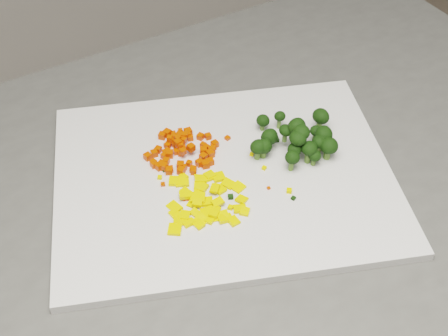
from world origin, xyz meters
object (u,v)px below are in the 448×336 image
pepper_pile (203,200)px  cutting_board (224,177)px  broccoli_pile (295,133)px  carrot_pile (182,143)px

pepper_pile → cutting_board: bearing=31.0°
broccoli_pile → cutting_board: bearing=174.4°
carrot_pile → broccoli_pile: bearing=-31.4°
broccoli_pile → carrot_pile: bearing=148.6°
pepper_pile → broccoli_pile: broccoli_pile is taller
carrot_pile → broccoli_pile: size_ratio=0.83×
carrot_pile → pepper_pile: (-0.03, -0.09, -0.01)m
cutting_board → pepper_pile: bearing=-149.0°
carrot_pile → cutting_board: bearing=-71.8°
carrot_pile → broccoli_pile: broccoli_pile is taller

